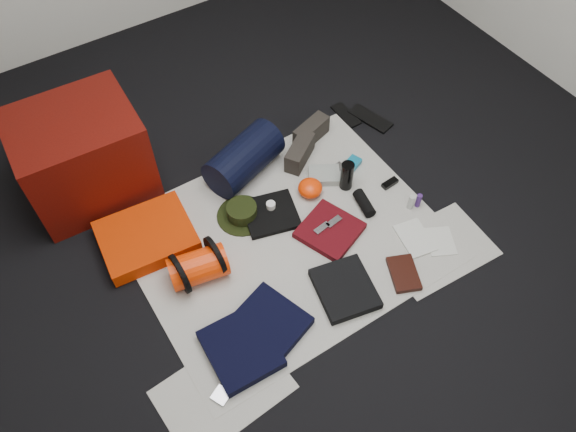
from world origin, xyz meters
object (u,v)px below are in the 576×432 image
red_cabinet (83,156)px  sleeping_pad (147,237)px  stuff_sack (198,267)px  paperback_book (404,274)px  compact_camera (337,170)px  navy_duffel (244,158)px  water_bottle (347,176)px

red_cabinet → sleeping_pad: 0.58m
stuff_sack → paperback_book: bearing=-32.6°
stuff_sack → compact_camera: (1.02, 0.19, -0.07)m
navy_duffel → sleeping_pad: bearing=172.6°
compact_camera → navy_duffel: bearing=138.4°
navy_duffel → water_bottle: navy_duffel is taller
red_cabinet → navy_duffel: (0.80, -0.37, -0.14)m
water_bottle → navy_duffel: bearing=136.9°
navy_duffel → paperback_book: (0.34, -1.06, -0.11)m
stuff_sack → water_bottle: water_bottle is taller
red_cabinet → paperback_book: (1.14, -1.44, -0.25)m
red_cabinet → water_bottle: bearing=-29.9°
compact_camera → red_cabinet: bearing=143.1°
water_bottle → paperback_book: water_bottle is taller
paperback_book → compact_camera: bearing=104.3°
sleeping_pad → navy_duffel: 0.72m
navy_duffel → red_cabinet: bearing=135.5°
water_bottle → sleeping_pad: bearing=166.9°
water_bottle → paperback_book: (-0.10, -0.65, -0.08)m
stuff_sack → water_bottle: bearing=4.5°
compact_camera → stuff_sack: bearing=-177.9°
navy_duffel → paperback_book: navy_duffel is taller
compact_camera → water_bottle: bearing=-107.9°
navy_duffel → water_bottle: 0.61m
sleeping_pad → stuff_sack: (0.14, -0.34, 0.04)m
stuff_sack → navy_duffel: (0.56, 0.49, 0.04)m
stuff_sack → navy_duffel: size_ratio=0.63×
sleeping_pad → water_bottle: size_ratio=2.59×
water_bottle → paperback_book: size_ratio=0.89×
red_cabinet → stuff_sack: (0.24, -0.87, -0.18)m
sleeping_pad → compact_camera: 1.17m
stuff_sack → navy_duffel: bearing=41.5°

